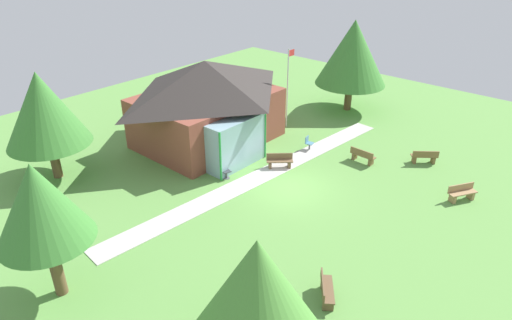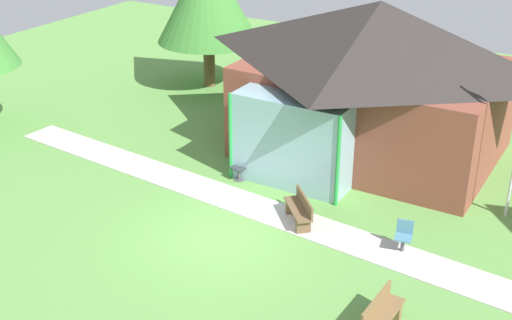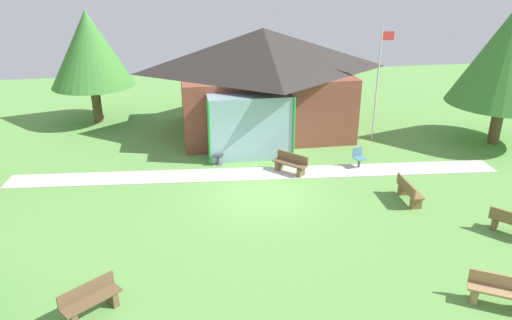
% 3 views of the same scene
% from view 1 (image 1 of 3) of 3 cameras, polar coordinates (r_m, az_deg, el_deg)
% --- Properties ---
extents(ground_plane, '(44.00, 44.00, 0.00)m').
position_cam_1_polar(ground_plane, '(24.19, 4.12, -3.41)').
color(ground_plane, '#609947').
extents(pavilion, '(9.21, 7.84, 5.23)m').
position_cam_1_polar(pavilion, '(28.27, -6.10, 7.35)').
color(pavilion, brown).
rests_on(pavilion, ground_plane).
extents(footpath, '(20.31, 2.99, 0.03)m').
position_cam_1_polar(footpath, '(25.18, 0.78, -1.96)').
color(footpath, '#BCB7B2').
rests_on(footpath, ground_plane).
extents(flagpole, '(0.64, 0.08, 5.41)m').
position_cam_1_polar(flagpole, '(30.45, 4.03, 9.44)').
color(flagpole, silver).
rests_on(flagpole, ground_plane).
extents(bench_front_left, '(1.46, 1.26, 0.84)m').
position_cam_1_polar(bench_front_left, '(17.60, 8.80, -15.89)').
color(bench_front_left, brown).
rests_on(bench_front_left, ground_plane).
extents(bench_mid_right, '(0.50, 1.52, 0.84)m').
position_cam_1_polar(bench_mid_right, '(27.15, 13.26, 0.49)').
color(bench_mid_right, brown).
rests_on(bench_mid_right, ground_plane).
extents(bench_rear_near_path, '(1.35, 1.40, 0.84)m').
position_cam_1_polar(bench_rear_near_path, '(25.89, 2.99, -0.15)').
color(bench_rear_near_path, brown).
rests_on(bench_rear_near_path, ground_plane).
extents(bench_front_right, '(1.51, 1.15, 0.84)m').
position_cam_1_polar(bench_front_right, '(25.09, 24.47, -3.80)').
color(bench_front_right, '#9E7A51').
rests_on(bench_front_right, ground_plane).
extents(bench_lawn_far_right, '(1.29, 1.44, 0.84)m').
position_cam_1_polar(bench_lawn_far_right, '(28.09, 20.43, 0.36)').
color(bench_lawn_far_right, brown).
rests_on(bench_lawn_far_right, ground_plane).
extents(patio_chair_porch_left, '(0.55, 0.55, 0.86)m').
position_cam_1_polar(patio_chair_porch_left, '(24.85, -3.84, -1.40)').
color(patio_chair_porch_left, '#33383D').
rests_on(patio_chair_porch_left, ground_plane).
extents(patio_chair_lawn_spare, '(0.52, 0.52, 0.86)m').
position_cam_1_polar(patio_chair_lawn_spare, '(28.13, 6.64, 2.10)').
color(patio_chair_lawn_spare, teal).
rests_on(patio_chair_lawn_spare, ground_plane).
extents(tree_behind_pavilion_left, '(4.35, 4.35, 5.95)m').
position_cam_1_polar(tree_behind_pavilion_left, '(25.86, -25.21, 5.82)').
color(tree_behind_pavilion_left, brown).
rests_on(tree_behind_pavilion_left, ground_plane).
extents(tree_lawn_corner, '(4.19, 4.19, 5.38)m').
position_cam_1_polar(tree_lawn_corner, '(12.77, 0.12, -16.81)').
color(tree_lawn_corner, brown).
rests_on(tree_lawn_corner, ground_plane).
extents(tree_east_hedge, '(5.11, 5.11, 6.60)m').
position_cam_1_polar(tree_east_hedge, '(33.89, 12.06, 13.07)').
color(tree_east_hedge, brown).
rests_on(tree_east_hedge, ground_plane).
extents(tree_west_hedge, '(3.36, 3.36, 5.54)m').
position_cam_1_polar(tree_west_hedge, '(17.10, -25.62, -5.01)').
color(tree_west_hedge, brown).
rests_on(tree_west_hedge, ground_plane).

